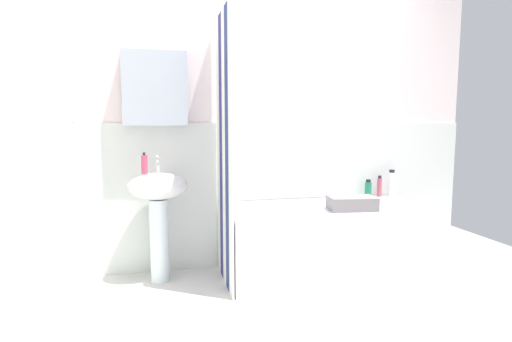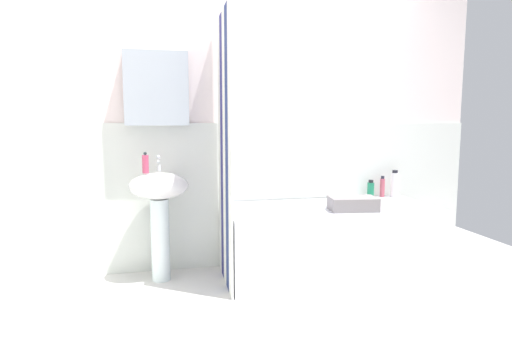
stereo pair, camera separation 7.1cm
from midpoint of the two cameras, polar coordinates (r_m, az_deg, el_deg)
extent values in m
cube|color=silver|center=(2.57, 10.67, -21.74)|extent=(4.80, 5.60, 0.04)
cube|color=white|center=(3.47, 2.86, 6.71)|extent=(3.60, 0.05, 2.40)
cube|color=silver|center=(3.49, 2.94, -3.19)|extent=(3.60, 0.02, 1.20)
cube|color=silver|center=(3.27, -13.09, 11.13)|extent=(0.48, 0.12, 0.56)
cube|color=white|center=(2.51, -27.94, 5.94)|extent=(0.05, 1.81, 2.40)
cube|color=silver|center=(2.57, -26.48, -7.48)|extent=(0.02, 1.81, 1.20)
cylinder|color=white|center=(3.23, -12.58, -9.35)|extent=(0.14, 0.14, 0.63)
ellipsoid|color=white|center=(3.14, -12.77, -2.04)|extent=(0.44, 0.34, 0.20)
cylinder|color=silver|center=(3.22, -12.81, 0.42)|extent=(0.03, 0.03, 0.05)
cylinder|color=silver|center=(3.17, -12.85, 1.31)|extent=(0.02, 0.10, 0.02)
sphere|color=silver|center=(3.22, -12.85, 1.92)|extent=(0.03, 0.03, 0.03)
cylinder|color=#CF4668|center=(3.11, -14.53, 0.93)|extent=(0.05, 0.05, 0.13)
sphere|color=#1E282C|center=(3.11, -14.58, 2.37)|extent=(0.02, 0.02, 0.02)
cube|color=white|center=(3.35, 10.78, -9.44)|extent=(1.63, 0.67, 0.55)
cube|color=white|center=(2.73, -2.86, 2.51)|extent=(0.01, 0.13, 2.00)
cube|color=navy|center=(2.87, -3.30, 2.70)|extent=(0.01, 0.13, 2.00)
cube|color=white|center=(3.00, -3.70, 2.88)|extent=(0.01, 0.13, 2.00)
cube|color=navy|center=(3.13, -4.07, 3.04)|extent=(0.01, 0.13, 2.00)
cube|color=white|center=(3.26, -4.41, 3.18)|extent=(0.01, 0.13, 2.00)
cylinder|color=white|center=(3.82, 19.27, -1.84)|extent=(0.07, 0.07, 0.21)
cylinder|color=black|center=(3.81, 19.34, -0.07)|extent=(0.05, 0.05, 0.02)
cylinder|color=#C35163|center=(3.79, 17.72, -2.25)|extent=(0.04, 0.04, 0.16)
cylinder|color=#1E212E|center=(3.78, 17.77, -0.85)|extent=(0.03, 0.03, 0.02)
cylinder|color=#1C7851|center=(3.72, 16.23, -2.59)|extent=(0.06, 0.06, 0.13)
cylinder|color=black|center=(3.71, 16.27, -1.39)|extent=(0.04, 0.04, 0.02)
cube|color=gray|center=(3.16, 13.99, -4.45)|extent=(0.37, 0.25, 0.10)
camera|label=1|loc=(0.04, -89.30, 0.08)|focal=28.67mm
camera|label=2|loc=(0.04, 90.70, -0.08)|focal=28.67mm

